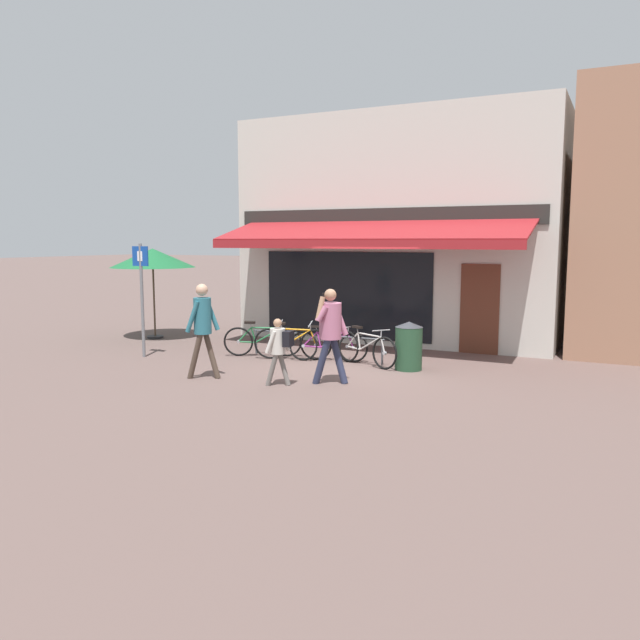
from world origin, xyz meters
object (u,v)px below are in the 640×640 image
object	(u,v)px
bicycle_purple	(328,345)
bicycle_orange	(292,343)
bicycle_green	(262,341)
cafe_parasol	(153,258)
litter_bin	(409,346)
pedestrian_child	(279,344)
pedestrian_second_adult	(203,320)
parking_sign	(142,288)
bicycle_silver	(365,348)
pedestrian_adult	(330,326)

from	to	relation	value
bicycle_purple	bicycle_orange	bearing A→B (deg)	179.40
bicycle_green	cafe_parasol	world-z (taller)	cafe_parasol
bicycle_green	litter_bin	world-z (taller)	litter_bin
bicycle_green	bicycle_purple	distance (m)	1.59
bicycle_green	bicycle_purple	xyz separation A→B (m)	(1.58, 0.15, -0.02)
pedestrian_child	pedestrian_second_adult	world-z (taller)	pedestrian_second_adult
bicycle_orange	cafe_parasol	bearing A→B (deg)	149.51
bicycle_orange	bicycle_purple	size ratio (longest dim) A/B	0.99
bicycle_purple	parking_sign	xyz separation A→B (m)	(-3.99, -1.38, 1.21)
bicycle_silver	litter_bin	size ratio (longest dim) A/B	1.68
bicycle_silver	bicycle_orange	bearing A→B (deg)	-153.18
bicycle_purple	pedestrian_child	distance (m)	2.52
bicycle_purple	cafe_parasol	bearing A→B (deg)	156.40
pedestrian_second_adult	cafe_parasol	size ratio (longest dim) A/B	0.76
bicycle_silver	pedestrian_child	world-z (taller)	pedestrian_child
bicycle_orange	pedestrian_second_adult	bearing A→B (deg)	-122.43
pedestrian_second_adult	bicycle_green	bearing A→B (deg)	-92.10
cafe_parasol	pedestrian_child	bearing A→B (deg)	-30.10
bicycle_orange	pedestrian_second_adult	distance (m)	2.60
pedestrian_adult	cafe_parasol	bearing A→B (deg)	-24.25
bicycle_purple	pedestrian_adult	bearing A→B (deg)	-78.03
bicycle_silver	pedestrian_second_adult	size ratio (longest dim) A/B	0.91
bicycle_silver	pedestrian_second_adult	distance (m)	3.52
pedestrian_second_adult	parking_sign	xyz separation A→B (m)	(-2.58, 1.22, 0.44)
bicycle_green	bicycle_orange	world-z (taller)	bicycle_orange
bicycle_silver	cafe_parasol	world-z (taller)	cafe_parasol
bicycle_green	bicycle_orange	xyz separation A→B (m)	(0.80, -0.04, 0.01)
bicycle_green	cafe_parasol	xyz separation A→B (m)	(-4.04, 1.05, 1.79)
bicycle_orange	pedestrian_second_adult	world-z (taller)	pedestrian_second_adult
parking_sign	cafe_parasol	world-z (taller)	parking_sign
bicycle_purple	pedestrian_child	xyz separation A→B (m)	(0.20, -2.48, 0.42)
pedestrian_child	litter_bin	distance (m)	2.93
bicycle_silver	pedestrian_adult	world-z (taller)	pedestrian_adult
bicycle_orange	parking_sign	distance (m)	3.62
cafe_parasol	bicycle_orange	bearing A→B (deg)	-12.67
bicycle_silver	cafe_parasol	bearing A→B (deg)	-165.86
pedestrian_child	cafe_parasol	bearing A→B (deg)	-35.89
pedestrian_child	parking_sign	size ratio (longest dim) A/B	0.49
bicycle_orange	parking_sign	world-z (taller)	parking_sign
bicycle_silver	parking_sign	size ratio (longest dim) A/B	0.65
pedestrian_child	pedestrian_second_adult	size ratio (longest dim) A/B	0.68
bicycle_orange	bicycle_silver	size ratio (longest dim) A/B	1.03
bicycle_orange	pedestrian_second_adult	xyz separation A→B (m)	(-0.63, -2.41, 0.75)
bicycle_purple	litter_bin	world-z (taller)	litter_bin
bicycle_green	parking_sign	bearing A→B (deg)	-176.70
bicycle_orange	parking_sign	xyz separation A→B (m)	(-3.21, -1.19, 1.19)
parking_sign	bicycle_orange	bearing A→B (deg)	20.31
bicycle_green	bicycle_silver	xyz separation A→B (m)	(2.50, 0.08, -0.00)
pedestrian_second_adult	parking_sign	world-z (taller)	parking_sign
pedestrian_adult	cafe_parasol	size ratio (longest dim) A/B	0.73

